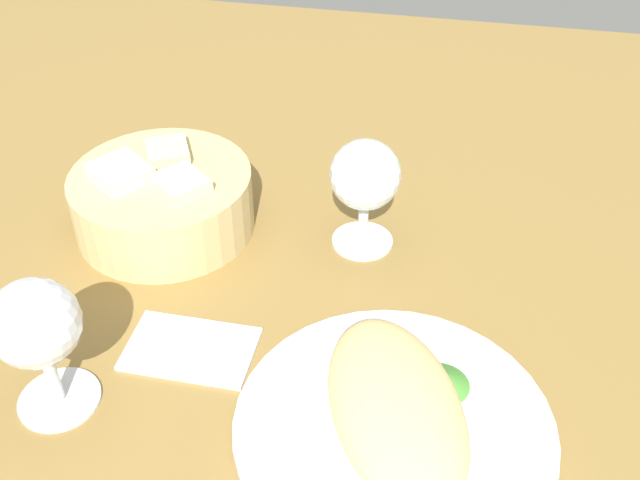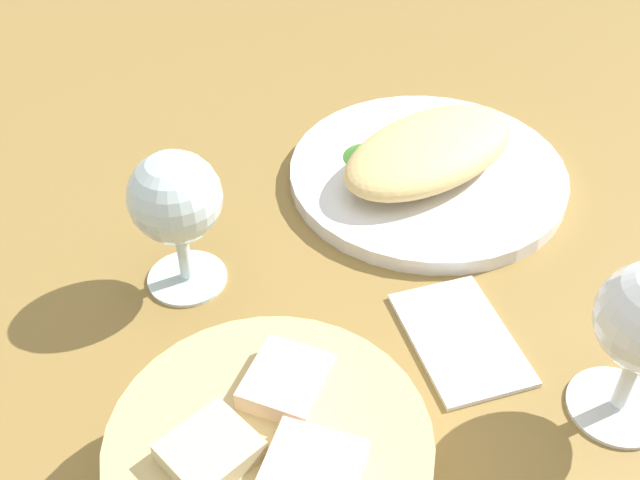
% 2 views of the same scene
% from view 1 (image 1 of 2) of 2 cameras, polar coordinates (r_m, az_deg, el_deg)
% --- Properties ---
extents(ground_plane, '(1.40, 1.40, 0.02)m').
position_cam_1_polar(ground_plane, '(0.71, -3.25, -5.84)').
color(ground_plane, olive).
extents(plate, '(0.25, 0.25, 0.01)m').
position_cam_1_polar(plate, '(0.60, 5.56, -13.92)').
color(plate, white).
rests_on(plate, ground_plane).
extents(omelette, '(0.21, 0.16, 0.04)m').
position_cam_1_polar(omelette, '(0.58, 5.72, -12.34)').
color(omelette, '#E4C27B').
rests_on(omelette, plate).
extents(lettuce_garnish, '(0.05, 0.05, 0.01)m').
position_cam_1_polar(lettuce_garnish, '(0.62, 9.15, -10.24)').
color(lettuce_garnish, '#468A31').
rests_on(lettuce_garnish, plate).
extents(bread_basket, '(0.18, 0.18, 0.08)m').
position_cam_1_polar(bread_basket, '(0.79, -11.78, 3.02)').
color(bread_basket, tan).
rests_on(bread_basket, ground_plane).
extents(wine_glass_near, '(0.07, 0.07, 0.12)m').
position_cam_1_polar(wine_glass_near, '(0.73, 3.40, 4.54)').
color(wine_glass_near, silver).
rests_on(wine_glass_near, ground_plane).
extents(wine_glass_far, '(0.07, 0.07, 0.12)m').
position_cam_1_polar(wine_glass_far, '(0.60, -20.51, -6.33)').
color(wine_glass_far, silver).
rests_on(wine_glass_far, ground_plane).
extents(folded_napkin, '(0.07, 0.11, 0.01)m').
position_cam_1_polar(folded_napkin, '(0.67, -9.70, -7.93)').
color(folded_napkin, silver).
rests_on(folded_napkin, ground_plane).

